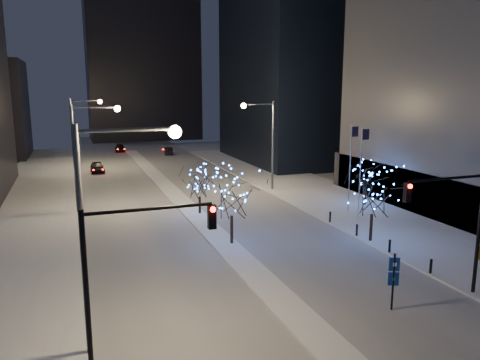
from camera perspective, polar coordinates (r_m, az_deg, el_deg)
name	(u,v)px	position (r m, az deg, el deg)	size (l,w,h in m)	color
ground	(316,336)	(23.29, 9.26, -18.26)	(160.00, 160.00, 0.00)	silver
road	(168,188)	(54.77, -8.79, -1.01)	(20.00, 130.00, 0.02)	#B5B9C5
median	(177,197)	(49.98, -7.67, -2.07)	(2.00, 80.00, 0.15)	white
east_sidewalk	(352,207)	(46.64, 13.47, -3.24)	(10.00, 90.00, 0.15)	white
west_sidewalk	(25,239)	(39.46, -24.76, -6.59)	(8.00, 90.00, 0.15)	white
horizon_block	(141,45)	(111.22, -11.94, 15.82)	(24.00, 14.00, 42.00)	black
street_lamp_w_near	(107,207)	(20.24, -15.87, -3.24)	(4.40, 0.56, 10.00)	#595E66
street_lamp_w_mid	(86,143)	(44.89, -18.28, 4.31)	(4.40, 0.56, 10.00)	#595E66
street_lamp_w_far	(79,124)	(69.79, -18.98, 6.49)	(4.40, 0.56, 10.00)	#595E66
street_lamp_east	(265,134)	(51.97, 3.12, 5.64)	(3.90, 0.56, 10.00)	#595E66
traffic_signal_west	(127,262)	(18.88, -13.60, -9.70)	(5.26, 0.43, 7.00)	black
traffic_signal_east	(459,215)	(27.47, 25.09, -3.89)	(5.26, 0.43, 7.00)	black
flagpoles	(356,164)	(42.57, 13.94, 1.89)	(1.35, 2.60, 8.00)	silver
bollards	(372,238)	(35.96, 15.83, -6.77)	(0.16, 12.16, 0.90)	black
car_near	(97,167)	(67.28, -17.00, 1.51)	(1.76, 4.36, 1.49)	black
car_mid	(169,151)	(82.98, -8.71, 3.54)	(1.41, 4.03, 1.33)	black
car_far	(120,148)	(88.59, -14.42, 3.77)	(1.76, 4.32, 1.25)	black
holiday_tree_median_near	(232,194)	(33.85, -1.04, -1.70)	(5.04, 5.04, 5.70)	black
holiday_tree_median_far	(199,182)	(42.48, -4.98, -0.28)	(3.65, 3.65, 4.46)	black
holiday_tree_plaza_near	(373,193)	(35.81, 15.90, -1.51)	(5.67, 5.67, 5.63)	black
holiday_tree_plaza_far	(366,176)	(47.18, 15.13, 0.51)	(3.35, 3.35, 4.34)	black
wayfinding_sign	(394,276)	(25.81, 18.21, -11.02)	(0.53, 0.28, 3.09)	black
construction_sign	(480,255)	(32.93, 27.21, -8.15)	(1.06, 0.19, 1.76)	black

